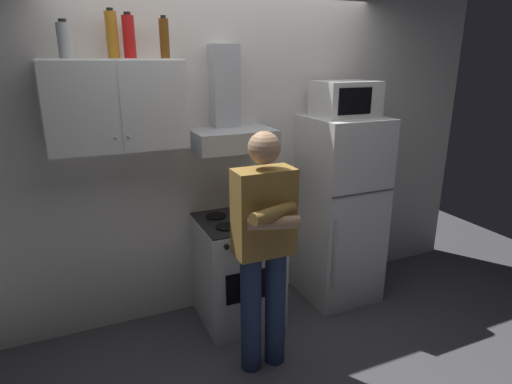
% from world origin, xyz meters
% --- Properties ---
extents(ground_plane, '(7.00, 7.00, 0.00)m').
position_xyz_m(ground_plane, '(0.00, 0.00, 0.00)').
color(ground_plane, '#4C4C51').
extents(back_wall_tiled, '(4.80, 0.10, 2.70)m').
position_xyz_m(back_wall_tiled, '(0.00, 0.60, 1.35)').
color(back_wall_tiled, silver).
rests_on(back_wall_tiled, ground_plane).
extents(upper_cabinet, '(0.90, 0.37, 0.60)m').
position_xyz_m(upper_cabinet, '(-0.85, 0.37, 1.75)').
color(upper_cabinet, white).
extents(stove_oven, '(0.60, 0.62, 0.87)m').
position_xyz_m(stove_oven, '(-0.05, 0.25, 0.43)').
color(stove_oven, white).
rests_on(stove_oven, ground_plane).
extents(range_hood, '(0.60, 0.44, 0.75)m').
position_xyz_m(range_hood, '(-0.05, 0.38, 1.60)').
color(range_hood, '#B7BABF').
extents(refrigerator, '(0.60, 0.62, 1.60)m').
position_xyz_m(refrigerator, '(0.90, 0.25, 0.80)').
color(refrigerator, silver).
rests_on(refrigerator, ground_plane).
extents(microwave, '(0.48, 0.37, 0.28)m').
position_xyz_m(microwave, '(0.90, 0.27, 1.74)').
color(microwave, silver).
rests_on(microwave, refrigerator).
extents(person_standing, '(0.38, 0.33, 1.64)m').
position_xyz_m(person_standing, '(-0.10, -0.36, 0.90)').
color(person_standing, navy).
rests_on(person_standing, ground_plane).
extents(bottle_soda_red, '(0.08, 0.08, 0.28)m').
position_xyz_m(bottle_soda_red, '(-0.73, 0.40, 2.19)').
color(bottle_soda_red, red).
rests_on(bottle_soda_red, upper_cabinet).
extents(bottle_canister_steel, '(0.08, 0.08, 0.23)m').
position_xyz_m(bottle_canister_steel, '(-1.11, 0.35, 2.16)').
color(bottle_canister_steel, '#B2B5BA').
rests_on(bottle_canister_steel, upper_cabinet).
extents(bottle_beer_brown, '(0.06, 0.06, 0.27)m').
position_xyz_m(bottle_beer_brown, '(-0.50, 0.36, 2.18)').
color(bottle_beer_brown, brown).
rests_on(bottle_beer_brown, upper_cabinet).
extents(bottle_liquor_amber, '(0.07, 0.07, 0.30)m').
position_xyz_m(bottle_liquor_amber, '(-0.83, 0.41, 2.20)').
color(bottle_liquor_amber, '#B7721E').
rests_on(bottle_liquor_amber, upper_cabinet).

